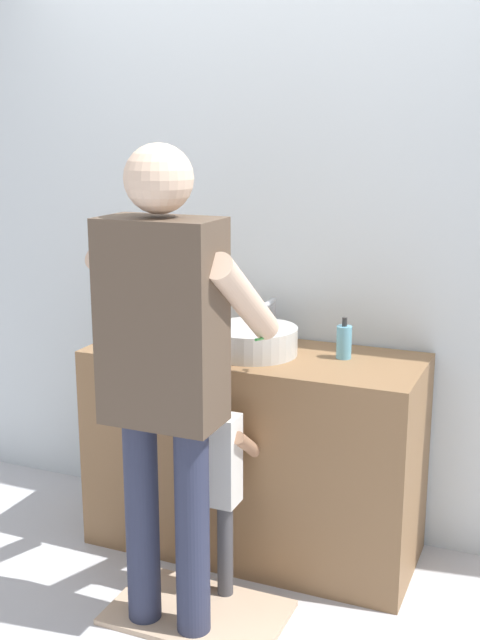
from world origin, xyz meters
The scene contains 10 objects.
ground_plane centered at (0.00, 0.00, 0.00)m, with size 14.00×14.00×0.00m, color silver.
back_wall centered at (0.00, 0.62, 1.35)m, with size 4.40×0.08×2.70m.
vanity_cabinet centered at (0.00, 0.30, 0.43)m, with size 1.35×0.54×0.86m, color olive.
sink_basin centered at (0.00, 0.28, 0.91)m, with size 0.36×0.36×0.11m.
faucet centered at (0.00, 0.50, 0.94)m, with size 0.18×0.14×0.18m.
toothbrush_cup centered at (-0.33, 0.32, 0.91)m, with size 0.07×0.07×0.21m.
soap_bottle centered at (0.35, 0.36, 0.92)m, with size 0.06×0.06×0.17m.
bath_mat centered at (0.00, -0.25, 0.01)m, with size 0.64×0.40×0.02m, color #CCAD8E.
child_toddler centered at (0.00, -0.10, 0.51)m, with size 0.26×0.26×0.85m.
adult_parent centered at (-0.06, -0.34, 1.02)m, with size 0.53×0.55×1.70m.
Camera 1 is at (1.14, -2.57, 1.74)m, focal length 44.68 mm.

